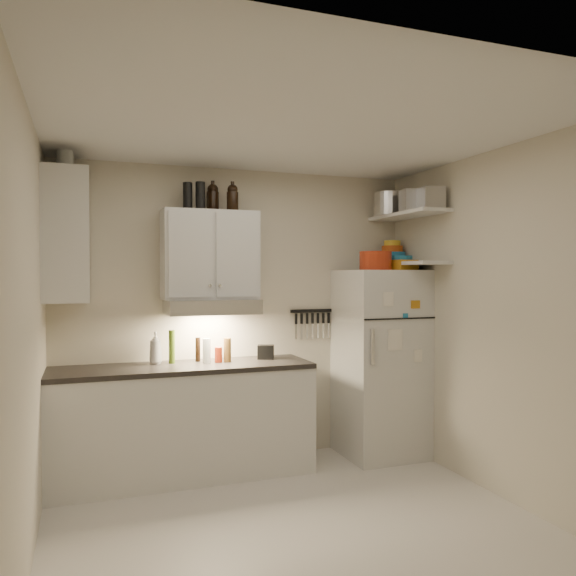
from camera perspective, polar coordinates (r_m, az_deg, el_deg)
name	(u,v)px	position (r m, az deg, el deg)	size (l,w,h in m)	color
floor	(299,530)	(3.99, 1.15, -23.34)	(3.20, 3.00, 0.02)	silver
ceiling	(299,127)	(3.75, 1.17, 16.08)	(3.20, 3.00, 0.02)	silver
back_wall	(239,315)	(5.08, -5.02, -2.70)	(3.20, 0.02, 2.60)	beige
left_wall	(26,339)	(3.41, -25.04, -4.75)	(0.02, 3.00, 2.60)	beige
right_wall	(500,323)	(4.48, 20.76, -3.30)	(0.02, 3.00, 2.60)	beige
base_cabinet	(184,423)	(4.80, -10.54, -13.37)	(2.10, 0.60, 0.88)	silver
countertop	(184,367)	(4.70, -10.57, -7.94)	(2.10, 0.62, 0.04)	black
upper_cabinet	(210,255)	(4.83, -7.94, 3.32)	(0.80, 0.33, 0.75)	silver
side_cabinet	(66,236)	(4.59, -21.62, 4.91)	(0.33, 0.55, 1.00)	silver
range_hood	(212,307)	(4.77, -7.76, -1.88)	(0.76, 0.46, 0.12)	silver
fridge	(380,363)	(5.27, 9.36, -7.48)	(0.70, 0.68, 1.70)	silver
shelf_hi	(408,215)	(5.23, 12.07, 7.27)	(0.30, 0.95, 0.03)	silver
shelf_lo	(408,264)	(5.20, 12.05, 2.44)	(0.30, 0.95, 0.03)	silver
knife_strip	(312,311)	(5.28, 2.42, -2.33)	(0.42, 0.02, 0.03)	black
dutch_oven	(376,261)	(5.05, 8.88, 2.75)	(0.29, 0.29, 0.17)	#9E2A12
book_stack	(399,265)	(5.17, 11.22, 2.30)	(0.22, 0.27, 0.09)	#BA7917
spice_jar	(390,265)	(5.14, 10.37, 2.28)	(0.05, 0.05, 0.09)	silver
stock_pot	(390,204)	(5.41, 10.27, 8.37)	(0.30, 0.30, 0.21)	silver
tin_a	(413,201)	(5.10, 12.54, 8.66)	(0.19, 0.17, 0.19)	#AAAAAD
tin_b	(431,198)	(4.98, 14.31, 8.81)	(0.19, 0.19, 0.19)	#AAAAAD
bowl_teal	(392,257)	(5.46, 10.52, 3.08)	(0.25, 0.25, 0.10)	#1B6A99
bowl_orange	(392,249)	(5.48, 10.54, 3.91)	(0.20, 0.20, 0.06)	#B94611
bowl_yellow	(392,243)	(5.49, 10.54, 4.49)	(0.16, 0.16, 0.05)	gold
plates	(400,259)	(5.17, 11.33, 2.92)	(0.22, 0.22, 0.05)	#1B6A99
growler_a	(213,198)	(4.95, -7.65, 9.08)	(0.11, 0.11, 0.25)	black
growler_b	(233,198)	(4.87, -5.66, 9.13)	(0.10, 0.10, 0.23)	black
thermos_a	(200,196)	(4.80, -8.90, 9.22)	(0.08, 0.08, 0.23)	black
thermos_b	(188,196)	(4.81, -10.16, 9.17)	(0.08, 0.08, 0.23)	black
side_jar	(65,160)	(4.70, -21.72, 12.00)	(0.12, 0.12, 0.17)	silver
soap_bottle	(156,346)	(4.79, -13.31, -5.74)	(0.12, 0.12, 0.30)	silver
pepper_mill	(227,350)	(4.80, -6.18, -6.28)	(0.06, 0.06, 0.20)	brown
oil_bottle	(172,347)	(4.79, -11.72, -5.86)	(0.05, 0.05, 0.28)	#405B16
vinegar_bottle	(198,349)	(4.86, -9.15, -6.18)	(0.04, 0.04, 0.21)	black
clear_bottle	(207,351)	(4.77, -8.26, -6.32)	(0.07, 0.07, 0.20)	silver
red_jar	(218,355)	(4.79, -7.08, -6.74)	(0.06, 0.06, 0.13)	#9E2A12
caddy	(266,352)	(4.95, -2.27, -6.52)	(0.14, 0.10, 0.12)	black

